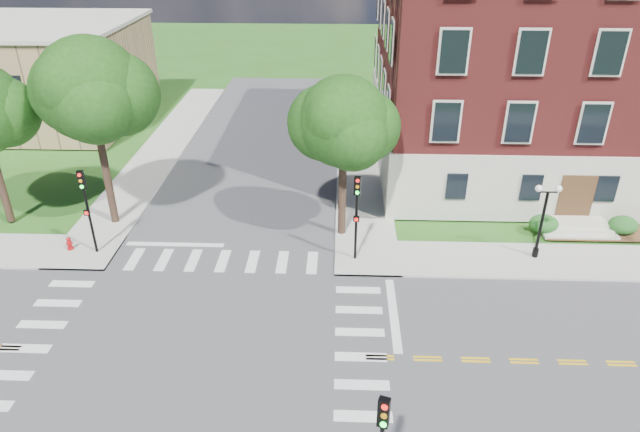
{
  "coord_description": "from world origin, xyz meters",
  "views": [
    {
      "loc": [
        6.16,
        -18.36,
        16.58
      ],
      "look_at": [
        5.24,
        6.56,
        3.2
      ],
      "focal_mm": 32.0,
      "sensor_mm": 36.0,
      "label": 1
    }
  ],
  "objects_px": {
    "traffic_signal_nw": "(86,202)",
    "twin_lamp_west": "(543,217)",
    "fire_hydrant": "(69,244)",
    "traffic_signal_ne": "(357,208)"
  },
  "relations": [
    {
      "from": "traffic_signal_ne",
      "to": "traffic_signal_nw",
      "type": "distance_m",
      "value": 14.12
    },
    {
      "from": "traffic_signal_ne",
      "to": "fire_hydrant",
      "type": "bearing_deg",
      "value": 178.69
    },
    {
      "from": "fire_hydrant",
      "to": "twin_lamp_west",
      "type": "bearing_deg",
      "value": 0.46
    },
    {
      "from": "traffic_signal_ne",
      "to": "traffic_signal_nw",
      "type": "height_order",
      "value": "same"
    },
    {
      "from": "traffic_signal_ne",
      "to": "fire_hydrant",
      "type": "height_order",
      "value": "traffic_signal_ne"
    },
    {
      "from": "traffic_signal_nw",
      "to": "twin_lamp_west",
      "type": "distance_m",
      "value": 23.84
    },
    {
      "from": "traffic_signal_nw",
      "to": "twin_lamp_west",
      "type": "height_order",
      "value": "traffic_signal_nw"
    },
    {
      "from": "twin_lamp_west",
      "to": "fire_hydrant",
      "type": "height_order",
      "value": "twin_lamp_west"
    },
    {
      "from": "traffic_signal_ne",
      "to": "twin_lamp_west",
      "type": "bearing_deg",
      "value": 3.32
    },
    {
      "from": "traffic_signal_ne",
      "to": "fire_hydrant",
      "type": "relative_size",
      "value": 6.4
    }
  ]
}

